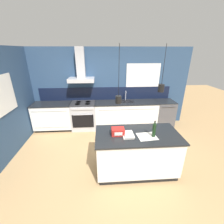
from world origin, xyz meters
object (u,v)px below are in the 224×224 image
(dishwasher, at_px, (164,113))
(book_stack, at_px, (128,135))
(oven_range, at_px, (84,116))
(bottle_on_island, at_px, (154,130))
(red_supply_box, at_px, (118,131))

(dishwasher, distance_m, book_stack, 2.71)
(dishwasher, bearing_deg, oven_range, -179.91)
(oven_range, xyz_separation_m, bottle_on_island, (1.62, -2.17, 0.60))
(dishwasher, height_order, bottle_on_island, bottle_on_island)
(red_supply_box, bearing_deg, bottle_on_island, -10.36)
(book_stack, relative_size, red_supply_box, 1.16)
(bottle_on_island, bearing_deg, oven_range, 126.79)
(dishwasher, relative_size, book_stack, 3.03)
(dishwasher, height_order, red_supply_box, red_supply_box)
(oven_range, bearing_deg, bottle_on_island, -53.21)
(oven_range, xyz_separation_m, book_stack, (1.13, -2.10, 0.48))
(dishwasher, relative_size, bottle_on_island, 2.66)
(bottle_on_island, relative_size, book_stack, 1.14)
(red_supply_box, bearing_deg, oven_range, 114.45)
(oven_range, relative_size, bottle_on_island, 2.66)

